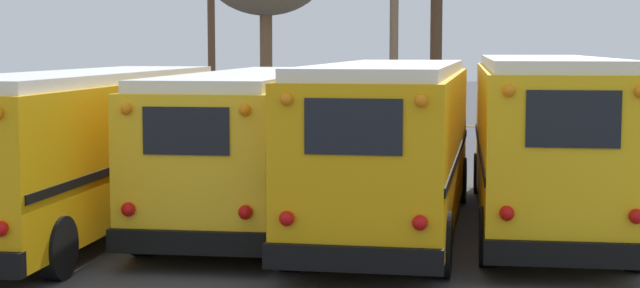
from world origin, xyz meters
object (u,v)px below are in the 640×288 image
(school_bus_1, at_px, (257,138))
(school_bus_3, at_px, (543,135))
(school_bus_2, at_px, (391,140))
(school_bus_0, at_px, (87,144))
(utility_pole, at_px, (394,19))

(school_bus_1, height_order, school_bus_3, school_bus_3)
(school_bus_2, bearing_deg, school_bus_3, 22.98)
(school_bus_0, relative_size, school_bus_2, 1.06)
(school_bus_0, relative_size, utility_pole, 1.26)
(school_bus_1, relative_size, school_bus_2, 1.07)
(school_bus_2, xyz_separation_m, school_bus_3, (2.84, 1.20, 0.05))
(school_bus_3, bearing_deg, utility_pole, 108.52)
(school_bus_0, xyz_separation_m, school_bus_3, (8.51, 2.10, 0.13))
(school_bus_3, height_order, utility_pole, utility_pole)
(school_bus_0, bearing_deg, school_bus_1, 34.30)
(school_bus_1, bearing_deg, school_bus_0, -145.70)
(school_bus_0, relative_size, school_bus_3, 1.00)
(school_bus_0, height_order, school_bus_2, school_bus_2)
(school_bus_2, xyz_separation_m, utility_pole, (-1.39, 13.80, 2.63))
(school_bus_2, bearing_deg, school_bus_1, 159.91)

